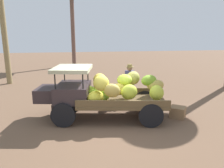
# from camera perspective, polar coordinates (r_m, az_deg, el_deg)

# --- Properties ---
(ground_plane) EXTENTS (60.00, 60.00, 0.00)m
(ground_plane) POSITION_cam_1_polar(r_m,az_deg,el_deg) (7.37, -2.66, -10.02)
(ground_plane) COLOR brown
(truck) EXTENTS (4.63, 2.38, 1.84)m
(truck) POSITION_cam_1_polar(r_m,az_deg,el_deg) (7.37, -3.39, -2.41)
(truck) COLOR #34292B
(truck) RESTS_ON ground
(farmer) EXTENTS (0.52, 0.49, 1.68)m
(farmer) POSITION_cam_1_polar(r_m,az_deg,el_deg) (9.12, 4.74, 0.81)
(farmer) COLOR #495E75
(farmer) RESTS_ON ground
(wooden_crate) EXTENTS (0.69, 0.68, 0.39)m
(wooden_crate) POSITION_cam_1_polar(r_m,az_deg,el_deg) (7.99, 17.33, -7.26)
(wooden_crate) COLOR olive
(wooden_crate) RESTS_ON ground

